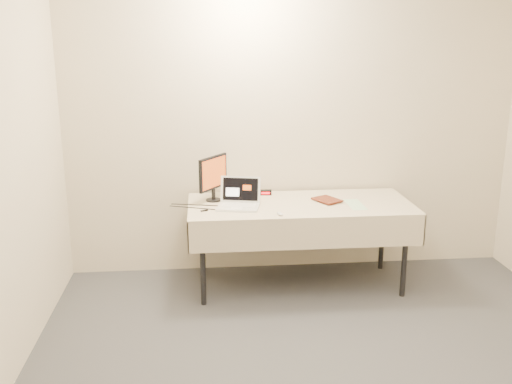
{
  "coord_description": "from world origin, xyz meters",
  "views": [
    {
      "loc": [
        -0.8,
        -2.46,
        2.07
      ],
      "look_at": [
        -0.37,
        1.99,
        0.86
      ],
      "focal_mm": 40.0,
      "sensor_mm": 36.0,
      "label": 1
    }
  ],
  "objects": [
    {
      "name": "book",
      "position": [
        0.16,
        2.04,
        0.85
      ],
      "size": [
        0.16,
        0.1,
        0.23
      ],
      "primitive_type": "imported",
      "rotation": [
        0.0,
        0.0,
        0.5
      ],
      "color": "#9A371C",
      "rests_on": "table"
    },
    {
      "name": "monitor",
      "position": [
        -0.72,
        2.19,
        0.96
      ],
      "size": [
        0.24,
        0.31,
        0.38
      ],
      "rotation": [
        0.0,
        0.0,
        0.94
      ],
      "color": "black",
      "rests_on": "table"
    },
    {
      "name": "laptop",
      "position": [
        -0.51,
        2.0,
        0.79
      ],
      "size": [
        0.38,
        0.34,
        0.23
      ],
      "rotation": [
        0.0,
        0.0,
        -0.22
      ],
      "color": "white",
      "rests_on": "table"
    },
    {
      "name": "back_wall",
      "position": [
        0.0,
        2.5,
        1.35
      ],
      "size": [
        4.0,
        0.1,
        2.7
      ],
      "primitive_type": "cube",
      "color": "beige",
      "rests_on": "ground"
    },
    {
      "name": "usb_dongle",
      "position": [
        -0.8,
        1.89,
        0.74
      ],
      "size": [
        0.06,
        0.04,
        0.01
      ],
      "primitive_type": "cube",
      "rotation": [
        0.0,
        0.0,
        0.41
      ],
      "color": "black",
      "rests_on": "table"
    },
    {
      "name": "alarm_clock",
      "position": [
        -0.26,
        2.34,
        0.76
      ],
      "size": [
        0.11,
        0.05,
        0.04
      ],
      "rotation": [
        0.0,
        0.0,
        -0.06
      ],
      "color": "black",
      "rests_on": "table"
    },
    {
      "name": "clicker",
      "position": [
        -0.21,
        1.74,
        0.75
      ],
      "size": [
        0.06,
        0.09,
        0.02
      ],
      "primitive_type": "ellipsoid",
      "rotation": [
        0.0,
        0.0,
        0.24
      ],
      "color": "silver",
      "rests_on": "table"
    },
    {
      "name": "paper_form",
      "position": [
        0.45,
        1.96,
        0.74
      ],
      "size": [
        0.13,
        0.32,
        0.0
      ],
      "primitive_type": "cube",
      "rotation": [
        0.0,
        0.0,
        0.01
      ],
      "color": "#B9E7B8",
      "rests_on": "table"
    },
    {
      "name": "table",
      "position": [
        0.0,
        2.05,
        0.68
      ],
      "size": [
        1.86,
        0.81,
        0.74
      ],
      "color": "black",
      "rests_on": "ground"
    }
  ]
}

